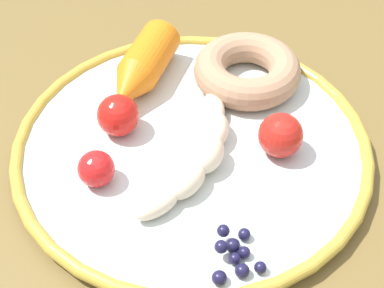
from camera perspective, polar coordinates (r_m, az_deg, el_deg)
dining_table at (r=0.62m, az=3.69°, el=-7.63°), size 1.12×0.87×0.70m
plate at (r=0.57m, az=0.00°, el=-0.20°), size 0.35×0.35×0.02m
banana at (r=0.54m, az=0.75°, el=-0.96°), size 0.06×0.18×0.03m
carrot_orange at (r=0.62m, az=-5.01°, el=7.25°), size 0.05×0.12×0.04m
donut at (r=0.62m, az=5.39°, el=7.16°), size 0.15×0.15×0.03m
blueberry_pile at (r=0.48m, az=4.16°, el=-10.68°), size 0.05×0.06×0.02m
tomato_near at (r=0.57m, az=-7.06°, el=3.00°), size 0.04×0.04×0.04m
tomato_mid at (r=0.53m, az=-9.30°, el=-2.39°), size 0.03×0.03×0.03m
tomato_far at (r=0.55m, az=8.61°, el=0.85°), size 0.04×0.04×0.04m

